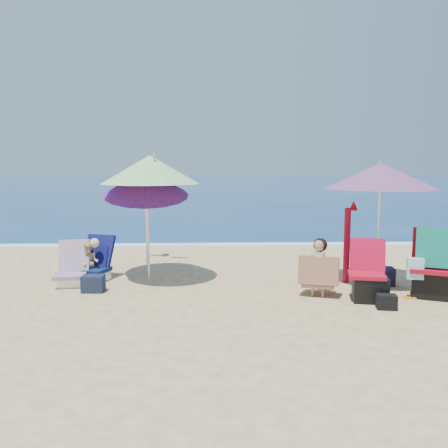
{
  "coord_description": "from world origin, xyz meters",
  "views": [
    {
      "loc": [
        -0.55,
        -7.07,
        2.12
      ],
      "look_at": [
        -0.3,
        1.0,
        1.1
      ],
      "focal_mm": 37.21,
      "sensor_mm": 36.0,
      "label": 1
    }
  ],
  "objects_px": {
    "chair_navy": "(92,269)",
    "person_center": "(318,269)",
    "umbrella_striped": "(150,170)",
    "camp_chair_left": "(369,282)",
    "umbrella_blue": "(146,183)",
    "furled_umbrella": "(348,238)",
    "camp_chair_right": "(432,272)",
    "person_left": "(90,262)",
    "umbrella_turquoise": "(380,176)",
    "chair_rainbow": "(74,273)"
  },
  "relations": [
    {
      "from": "chair_navy",
      "to": "person_center",
      "type": "xyz_separation_m",
      "value": [
        3.94,
        -1.2,
        0.24
      ]
    },
    {
      "from": "umbrella_striped",
      "to": "camp_chair_left",
      "type": "height_order",
      "value": "umbrella_striped"
    },
    {
      "from": "umbrella_blue",
      "to": "umbrella_striped",
      "type": "bearing_deg",
      "value": -69.87
    },
    {
      "from": "furled_umbrella",
      "to": "camp_chair_right",
      "type": "height_order",
      "value": "furled_umbrella"
    },
    {
      "from": "chair_navy",
      "to": "camp_chair_left",
      "type": "relative_size",
      "value": 0.92
    },
    {
      "from": "umbrella_striped",
      "to": "person_left",
      "type": "height_order",
      "value": "umbrella_striped"
    },
    {
      "from": "furled_umbrella",
      "to": "chair_navy",
      "type": "bearing_deg",
      "value": 176.07
    },
    {
      "from": "umbrella_striped",
      "to": "camp_chair_right",
      "type": "height_order",
      "value": "umbrella_striped"
    },
    {
      "from": "umbrella_turquoise",
      "to": "camp_chair_left",
      "type": "xyz_separation_m",
      "value": [
        -0.46,
        -0.94,
        -1.65
      ]
    },
    {
      "from": "person_left",
      "to": "chair_rainbow",
      "type": "bearing_deg",
      "value": -137.83
    },
    {
      "from": "person_center",
      "to": "person_left",
      "type": "relative_size",
      "value": 1.18
    },
    {
      "from": "furled_umbrella",
      "to": "person_left",
      "type": "bearing_deg",
      "value": 177.05
    },
    {
      "from": "chair_navy",
      "to": "chair_rainbow",
      "type": "bearing_deg",
      "value": -130.23
    },
    {
      "from": "umbrella_turquoise",
      "to": "person_center",
      "type": "xyz_separation_m",
      "value": [
        -1.21,
        -0.7,
        -1.49
      ]
    },
    {
      "from": "furled_umbrella",
      "to": "umbrella_blue",
      "type": "bearing_deg",
      "value": 172.45
    },
    {
      "from": "chair_navy",
      "to": "person_left",
      "type": "height_order",
      "value": "chair_navy"
    },
    {
      "from": "umbrella_turquoise",
      "to": "chair_rainbow",
      "type": "relative_size",
      "value": 3.2
    },
    {
      "from": "umbrella_striped",
      "to": "chair_rainbow",
      "type": "bearing_deg",
      "value": -175.38
    },
    {
      "from": "furled_umbrella",
      "to": "chair_rainbow",
      "type": "bearing_deg",
      "value": 179.75
    },
    {
      "from": "umbrella_blue",
      "to": "camp_chair_left",
      "type": "bearing_deg",
      "value": -23.48
    },
    {
      "from": "person_left",
      "to": "umbrella_turquoise",
      "type": "bearing_deg",
      "value": -4.63
    },
    {
      "from": "umbrella_turquoise",
      "to": "person_center",
      "type": "bearing_deg",
      "value": -150.08
    },
    {
      "from": "camp_chair_left",
      "to": "person_left",
      "type": "relative_size",
      "value": 1.2
    },
    {
      "from": "chair_navy",
      "to": "person_center",
      "type": "relative_size",
      "value": 0.93
    },
    {
      "from": "person_left",
      "to": "chair_navy",
      "type": "bearing_deg",
      "value": 82.42
    },
    {
      "from": "umbrella_turquoise",
      "to": "camp_chair_right",
      "type": "bearing_deg",
      "value": -52.77
    },
    {
      "from": "furled_umbrella",
      "to": "chair_rainbow",
      "type": "relative_size",
      "value": 1.89
    },
    {
      "from": "umbrella_striped",
      "to": "chair_rainbow",
      "type": "relative_size",
      "value": 2.95
    },
    {
      "from": "camp_chair_left",
      "to": "person_center",
      "type": "relative_size",
      "value": 1.02
    },
    {
      "from": "umbrella_striped",
      "to": "person_center",
      "type": "bearing_deg",
      "value": -19.71
    },
    {
      "from": "umbrella_blue",
      "to": "chair_rainbow",
      "type": "xyz_separation_m",
      "value": [
        -1.25,
        -0.47,
        -1.59
      ]
    },
    {
      "from": "person_center",
      "to": "person_left",
      "type": "bearing_deg",
      "value": 164.22
    },
    {
      "from": "umbrella_blue",
      "to": "furled_umbrella",
      "type": "relative_size",
      "value": 1.46
    },
    {
      "from": "umbrella_striped",
      "to": "chair_navy",
      "type": "height_order",
      "value": "umbrella_striped"
    },
    {
      "from": "umbrella_blue",
      "to": "camp_chair_left",
      "type": "relative_size",
      "value": 2.29
    },
    {
      "from": "umbrella_turquoise",
      "to": "furled_umbrella",
      "type": "xyz_separation_m",
      "value": [
        -0.48,
        0.18,
        -1.12
      ]
    },
    {
      "from": "person_center",
      "to": "person_left",
      "type": "distance_m",
      "value": 4.11
    },
    {
      "from": "chair_rainbow",
      "to": "person_left",
      "type": "relative_size",
      "value": 1.0
    },
    {
      "from": "umbrella_striped",
      "to": "person_center",
      "type": "xyz_separation_m",
      "value": [
        2.81,
        -1.01,
        -1.59
      ]
    },
    {
      "from": "person_left",
      "to": "camp_chair_left",
      "type": "bearing_deg",
      "value": -16.13
    },
    {
      "from": "camp_chair_left",
      "to": "person_center",
      "type": "distance_m",
      "value": 0.81
    },
    {
      "from": "camp_chair_right",
      "to": "person_left",
      "type": "height_order",
      "value": "camp_chair_right"
    },
    {
      "from": "chair_rainbow",
      "to": "person_left",
      "type": "distance_m",
      "value": 0.36
    },
    {
      "from": "umbrella_blue",
      "to": "camp_chair_left",
      "type": "height_order",
      "value": "umbrella_blue"
    },
    {
      "from": "umbrella_turquoise",
      "to": "umbrella_blue",
      "type": "height_order",
      "value": "umbrella_blue"
    },
    {
      "from": "chair_rainbow",
      "to": "person_center",
      "type": "bearing_deg",
      "value": -12.07
    },
    {
      "from": "camp_chair_left",
      "to": "umbrella_striped",
      "type": "bearing_deg",
      "value": 160.67
    },
    {
      "from": "umbrella_turquoise",
      "to": "umbrella_blue",
      "type": "relative_size",
      "value": 1.16
    },
    {
      "from": "chair_navy",
      "to": "camp_chair_right",
      "type": "bearing_deg",
      "value": -12.67
    },
    {
      "from": "camp_chair_right",
      "to": "person_center",
      "type": "height_order",
      "value": "camp_chair_right"
    }
  ]
}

